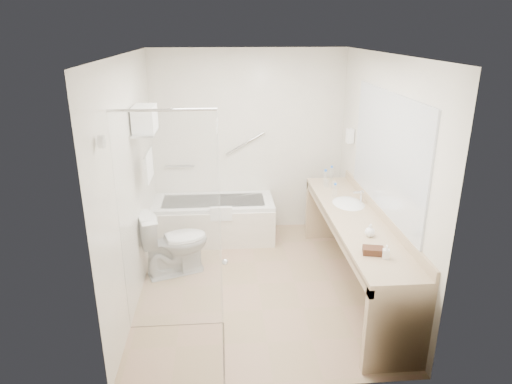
{
  "coord_description": "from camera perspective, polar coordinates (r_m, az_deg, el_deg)",
  "views": [
    {
      "loc": [
        -0.37,
        -4.49,
        2.74
      ],
      "look_at": [
        0.0,
        0.3,
        1.0
      ],
      "focal_mm": 32.0,
      "sensor_mm": 36.0,
      "label": 1
    }
  ],
  "objects": [
    {
      "name": "grab_bar_long",
      "position": [
        6.24,
        -1.36,
        6.08
      ],
      "size": [
        0.53,
        0.03,
        0.33
      ],
      "primitive_type": "cylinder",
      "rotation": [
        0.0,
        1.05,
        0.0
      ],
      "color": "silver",
      "rests_on": "wall_back"
    },
    {
      "name": "soap_bottle_a",
      "position": [
        4.14,
        15.93,
        -7.63
      ],
      "size": [
        0.09,
        0.14,
        0.06
      ],
      "primitive_type": "imported",
      "rotation": [
        0.0,
        0.0,
        -0.24
      ],
      "color": "white",
      "rests_on": "vanity_counter"
    },
    {
      "name": "toilet",
      "position": [
        5.41,
        -10.18,
        -6.24
      ],
      "size": [
        0.89,
        0.68,
        0.77
      ],
      "primitive_type": "imported",
      "rotation": [
        0.0,
        0.0,
        1.91
      ],
      "color": "silver",
      "rests_on": "floor"
    },
    {
      "name": "grab_bar_short",
      "position": [
        6.34,
        -9.5,
        3.21
      ],
      "size": [
        0.4,
        0.03,
        0.03
      ],
      "primitive_type": "cylinder",
      "rotation": [
        0.0,
        1.57,
        0.0
      ],
      "color": "silver",
      "rests_on": "wall_back"
    },
    {
      "name": "wall_front",
      "position": [
        3.27,
        2.59,
        -7.18
      ],
      "size": [
        2.6,
        0.1,
        2.5
      ],
      "primitive_type": "cube",
      "color": "beige",
      "rests_on": "ground"
    },
    {
      "name": "faucet",
      "position": [
        5.31,
        13.05,
        -0.55
      ],
      "size": [
        0.03,
        0.03,
        0.14
      ],
      "primitive_type": "cylinder",
      "color": "silver",
      "rests_on": "vanity_counter"
    },
    {
      "name": "water_bottle_mid",
      "position": [
        5.44,
        9.84,
        0.16
      ],
      "size": [
        0.05,
        0.05,
        0.17
      ],
      "rotation": [
        0.0,
        0.0,
        0.15
      ],
      "color": "silver",
      "rests_on": "vanity_counter"
    },
    {
      "name": "wall_left",
      "position": [
        4.82,
        -15.31,
        1.18
      ],
      "size": [
        0.1,
        3.2,
        2.5
      ],
      "primitive_type": "cube",
      "color": "beige",
      "rests_on": "ground"
    },
    {
      "name": "vanity_counter",
      "position": [
        5.02,
        12.19,
        -5.3
      ],
      "size": [
        0.55,
        2.7,
        0.95
      ],
      "color": "tan",
      "rests_on": "floor"
    },
    {
      "name": "mirror",
      "position": [
        4.8,
        16.03,
        4.76
      ],
      "size": [
        0.02,
        2.0,
        1.2
      ],
      "primitive_type": "cube",
      "color": "silver",
      "rests_on": "wall_right"
    },
    {
      "name": "bathtub",
      "position": [
        6.24,
        -5.26,
        -3.45
      ],
      "size": [
        1.6,
        0.73,
        0.59
      ],
      "color": "silver",
      "rests_on": "floor"
    },
    {
      "name": "water_bottle_left",
      "position": [
        6.05,
        9.41,
        2.29
      ],
      "size": [
        0.06,
        0.06,
        0.19
      ],
      "rotation": [
        0.0,
        0.0,
        0.3
      ],
      "color": "silver",
      "rests_on": "vanity_counter"
    },
    {
      "name": "towel_shelf",
      "position": [
        5.01,
        -13.65,
        7.98
      ],
      "size": [
        0.24,
        0.55,
        0.81
      ],
      "color": "silver",
      "rests_on": "wall_left"
    },
    {
      "name": "soap_bottle_b",
      "position": [
        4.51,
        14.05,
        -4.82
      ],
      "size": [
        0.12,
        0.14,
        0.1
      ],
      "primitive_type": "imported",
      "rotation": [
        0.0,
        0.0,
        0.2
      ],
      "color": "white",
      "rests_on": "vanity_counter"
    },
    {
      "name": "water_bottle_right",
      "position": [
        5.86,
        8.66,
        1.79
      ],
      "size": [
        0.06,
        0.06,
        0.2
      ],
      "rotation": [
        0.0,
        0.0,
        -0.07
      ],
      "color": "silver",
      "rests_on": "vanity_counter"
    },
    {
      "name": "sink",
      "position": [
        5.31,
        11.47,
        -1.71
      ],
      "size": [
        0.4,
        0.52,
        0.14
      ],
      "primitive_type": "ellipsoid",
      "color": "silver",
      "rests_on": "vanity_counter"
    },
    {
      "name": "drinking_glass_far",
      "position": [
        5.79,
        8.82,
        1.08
      ],
      "size": [
        0.09,
        0.09,
        0.09
      ],
      "primitive_type": "cylinder",
      "rotation": [
        0.0,
        0.0,
        -0.41
      ],
      "color": "silver",
      "rests_on": "vanity_counter"
    },
    {
      "name": "floor",
      "position": [
        5.28,
        0.26,
        -11.39
      ],
      "size": [
        3.2,
        3.2,
        0.0
      ],
      "primitive_type": "plane",
      "color": "#A17E63",
      "rests_on": "ground"
    },
    {
      "name": "drinking_glass_near",
      "position": [
        5.76,
        9.68,
        0.9
      ],
      "size": [
        0.08,
        0.08,
        0.08
      ],
      "primitive_type": "cylinder",
      "rotation": [
        0.0,
        0.0,
        0.24
      ],
      "color": "silver",
      "rests_on": "vanity_counter"
    },
    {
      "name": "hairdryer_unit",
      "position": [
        5.92,
        11.67,
        6.9
      ],
      "size": [
        0.08,
        0.1,
        0.18
      ],
      "primitive_type": "cube",
      "color": "white",
      "rests_on": "wall_right"
    },
    {
      "name": "amenity_basket",
      "position": [
        4.19,
        14.44,
        -7.11
      ],
      "size": [
        0.2,
        0.16,
        0.06
      ],
      "primitive_type": "cube",
      "rotation": [
        0.0,
        0.0,
        -0.22
      ],
      "color": "#4B2B1A",
      "rests_on": "vanity_counter"
    },
    {
      "name": "wall_right",
      "position": [
        5.02,
        15.25,
        1.91
      ],
      "size": [
        0.1,
        3.2,
        2.5
      ],
      "primitive_type": "cube",
      "color": "beige",
      "rests_on": "ground"
    },
    {
      "name": "shower_enclosure",
      "position": [
        3.95,
        -7.81,
        -5.39
      ],
      "size": [
        0.96,
        0.91,
        2.11
      ],
      "color": "silver",
      "rests_on": "floor"
    },
    {
      "name": "wall_back",
      "position": [
        6.28,
        -0.92,
        6.18
      ],
      "size": [
        2.6,
        0.1,
        2.5
      ],
      "primitive_type": "cube",
      "color": "beige",
      "rests_on": "ground"
    },
    {
      "name": "ceiling",
      "position": [
        4.51,
        0.31,
        16.85
      ],
      "size": [
        2.6,
        3.2,
        0.1
      ],
      "primitive_type": "cube",
      "color": "silver",
      "rests_on": "wall_back"
    }
  ]
}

